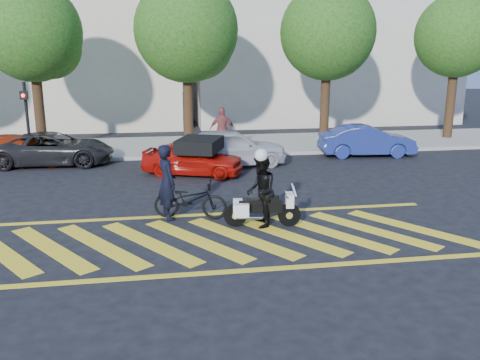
{
  "coord_description": "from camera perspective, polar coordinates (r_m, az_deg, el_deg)",
  "views": [
    {
      "loc": [
        -1.39,
        -11.36,
        4.36
      ],
      "look_at": [
        0.69,
        1.49,
        1.05
      ],
      "focal_mm": 38.0,
      "sensor_mm": 36.0,
      "label": 1
    }
  ],
  "objects": [
    {
      "name": "ground",
      "position": [
        12.25,
        -2.11,
        -6.59
      ],
      "size": [
        90.0,
        90.0,
        0.0
      ],
      "primitive_type": "plane",
      "color": "black",
      "rests_on": "ground"
    },
    {
      "name": "tree_center",
      "position": [
        23.49,
        -5.72,
        16.0
      ],
      "size": [
        4.6,
        4.6,
        7.56
      ],
      "color": "black",
      "rests_on": "ground"
    },
    {
      "name": "bicycle",
      "position": [
        13.6,
        -5.61,
        -2.22
      ],
      "size": [
        2.08,
        1.15,
        1.03
      ],
      "primitive_type": "imported",
      "rotation": [
        0.0,
        0.0,
        1.32
      ],
      "color": "black",
      "rests_on": "ground"
    },
    {
      "name": "parked_left",
      "position": [
        21.6,
        -23.73,
        3.05
      ],
      "size": [
        4.35,
        2.12,
        1.22
      ],
      "primitive_type": "imported",
      "rotation": [
        0.0,
        0.0,
        1.67
      ],
      "color": "#9F2609",
      "rests_on": "ground"
    },
    {
      "name": "parked_right",
      "position": [
        22.32,
        14.05,
        4.29
      ],
      "size": [
        4.11,
        1.77,
        1.32
      ],
      "primitive_type": "imported",
      "rotation": [
        0.0,
        0.0,
        1.48
      ],
      "color": "navy",
      "rests_on": "ground"
    },
    {
      "name": "red_convertible",
      "position": [
        18.38,
        -5.3,
        2.46
      ],
      "size": [
        3.91,
        2.66,
        1.24
      ],
      "primitive_type": "imported",
      "rotation": [
        0.0,
        0.0,
        1.21
      ],
      "color": "#B00F08",
      "rests_on": "ground"
    },
    {
      "name": "parked_mid_left",
      "position": [
        21.3,
        -20.22,
        3.33
      ],
      "size": [
        4.7,
        2.31,
        1.28
      ],
      "primitive_type": "imported",
      "rotation": [
        0.0,
        0.0,
        1.53
      ],
      "color": "black",
      "rests_on": "ground"
    },
    {
      "name": "sidewalk",
      "position": [
        23.79,
        -5.72,
        3.82
      ],
      "size": [
        60.0,
        5.0,
        0.15
      ],
      "primitive_type": "cube",
      "color": "#9E998E",
      "rests_on": "ground"
    },
    {
      "name": "pedestrian_right",
      "position": [
        21.89,
        -2.0,
        5.68
      ],
      "size": [
        1.13,
        0.52,
        1.89
      ],
      "primitive_type": "imported",
      "rotation": [
        0.0,
        0.0,
        3.08
      ],
      "color": "#9A4646",
      "rests_on": "sidewalk"
    },
    {
      "name": "parked_mid_right",
      "position": [
        19.69,
        -1.09,
        3.66
      ],
      "size": [
        4.5,
        2.23,
        1.47
      ],
      "primitive_type": "imported",
      "rotation": [
        0.0,
        0.0,
        1.69
      ],
      "color": "#BBBBC0",
      "rests_on": "ground"
    },
    {
      "name": "signal_pole",
      "position": [
        21.85,
        -22.84,
        6.74
      ],
      "size": [
        0.28,
        0.43,
        3.2
      ],
      "color": "black",
      "rests_on": "ground"
    },
    {
      "name": "tree_left",
      "position": [
        23.96,
        -21.97,
        14.79
      ],
      "size": [
        4.2,
        4.2,
        7.26
      ],
      "color": "black",
      "rests_on": "ground"
    },
    {
      "name": "building_right",
      "position": [
        34.01,
        8.93,
        16.02
      ],
      "size": [
        16.0,
        8.0,
        11.0
      ],
      "primitive_type": "cube",
      "color": "beige",
      "rests_on": "ground"
    },
    {
      "name": "tree_far_right",
      "position": [
        27.57,
        23.34,
        14.36
      ],
      "size": [
        4.0,
        4.0,
        7.1
      ],
      "color": "black",
      "rests_on": "ground"
    },
    {
      "name": "crosswalk",
      "position": [
        12.25,
        -2.29,
        -6.59
      ],
      "size": [
        12.33,
        4.0,
        0.01
      ],
      "color": "yellow",
      "rests_on": "ground"
    },
    {
      "name": "tree_right",
      "position": [
        24.77,
        10.06,
        15.64
      ],
      "size": [
        4.4,
        4.4,
        7.41
      ],
      "color": "black",
      "rests_on": "ground"
    },
    {
      "name": "police_motorcycle",
      "position": [
        12.97,
        2.39,
        -3.2
      ],
      "size": [
        1.96,
        0.7,
        0.87
      ],
      "rotation": [
        0.0,
        0.0,
        -0.14
      ],
      "color": "black",
      "rests_on": "ground"
    },
    {
      "name": "building_left",
      "position": [
        33.04,
        -21.46,
        14.43
      ],
      "size": [
        16.0,
        8.0,
        10.0
      ],
      "primitive_type": "cube",
      "color": "beige",
      "rests_on": "ground"
    },
    {
      "name": "officer_bike",
      "position": [
        13.51,
        -8.21,
        -0.25
      ],
      "size": [
        0.7,
        0.85,
        2.02
      ],
      "primitive_type": "imported",
      "rotation": [
        0.0,
        0.0,
        1.91
      ],
      "color": "black",
      "rests_on": "ground"
    },
    {
      "name": "officer_moto",
      "position": [
        12.83,
        2.35,
        -1.25
      ],
      "size": [
        0.82,
        0.99,
        1.86
      ],
      "primitive_type": "imported",
      "rotation": [
        0.0,
        0.0,
        -1.71
      ],
      "color": "black",
      "rests_on": "ground"
    }
  ]
}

